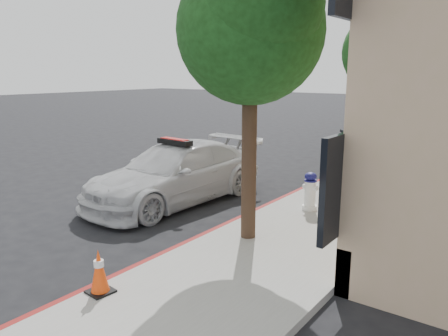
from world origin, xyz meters
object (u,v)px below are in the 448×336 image
parked_car_mid (363,136)px  fire_hydrant (310,192)px  parked_car_far (406,122)px  traffic_cone (99,271)px  police_car (176,173)px

parked_car_mid → fire_hydrant: (1.94, -9.38, -0.13)m
fire_hydrant → parked_car_mid: bearing=106.9°
parked_car_mid → parked_car_far: (0.00, 7.05, -0.03)m
traffic_cone → fire_hydrant: bearing=82.2°
parked_car_far → traffic_cone: parked_car_far is taller
parked_car_mid → parked_car_far: parked_car_mid is taller
police_car → fire_hydrant: 3.65m
parked_car_mid → parked_car_far: bearing=87.9°
police_car → parked_car_far: 17.56m
parked_car_mid → fire_hydrant: parked_car_mid is taller
parked_car_far → traffic_cone: (1.15, -22.16, -0.21)m
parked_car_far → traffic_cone: 22.19m
police_car → parked_car_mid: 10.55m
parked_car_mid → fire_hydrant: 9.58m
parked_car_mid → fire_hydrant: bearing=-80.4°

